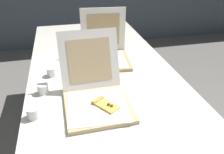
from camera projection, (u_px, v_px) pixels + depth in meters
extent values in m
cube|color=silver|center=(103.00, 75.00, 1.52)|extent=(0.96, 2.29, 0.03)
cylinder|color=gray|center=(49.00, 61.00, 2.53)|extent=(0.04, 0.04, 0.69)
cylinder|color=gray|center=(120.00, 54.00, 2.69)|extent=(0.04, 0.04, 0.69)
cube|color=tan|center=(98.00, 107.00, 1.17)|extent=(0.34, 0.34, 0.02)
cube|color=silver|center=(98.00, 106.00, 1.16)|extent=(0.32, 0.32, 0.00)
cube|color=white|center=(90.00, 60.00, 1.28)|extent=(0.33, 0.12, 0.31)
cube|color=tan|center=(90.00, 60.00, 1.27)|extent=(0.24, 0.09, 0.23)
cube|color=#E5B74C|center=(107.00, 105.00, 1.15)|extent=(0.13, 0.14, 0.01)
cube|color=tan|center=(98.00, 100.00, 1.19)|extent=(0.07, 0.06, 0.02)
sphere|color=red|center=(112.00, 106.00, 1.14)|extent=(0.02, 0.02, 0.02)
sphere|color=#2D6628|center=(109.00, 104.00, 1.15)|extent=(0.02, 0.02, 0.02)
cube|color=tan|center=(106.00, 61.00, 1.65)|extent=(0.36, 0.36, 0.02)
cube|color=silver|center=(105.00, 59.00, 1.64)|extent=(0.33, 0.33, 0.00)
cube|color=white|center=(103.00, 30.00, 1.70)|extent=(0.33, 0.05, 0.33)
cube|color=tan|center=(103.00, 30.00, 1.69)|extent=(0.24, 0.03, 0.24)
cube|color=#E0B266|center=(103.00, 58.00, 1.65)|extent=(0.08, 0.14, 0.01)
cube|color=tan|center=(101.00, 54.00, 1.70)|extent=(0.07, 0.03, 0.02)
sphere|color=orange|center=(104.00, 55.00, 1.66)|extent=(0.02, 0.02, 0.02)
cylinder|color=white|center=(43.00, 89.00, 1.29)|extent=(0.06, 0.06, 0.06)
cylinder|color=white|center=(33.00, 113.00, 1.10)|extent=(0.06, 0.06, 0.06)
cylinder|color=white|center=(52.00, 72.00, 1.47)|extent=(0.06, 0.06, 0.06)
cylinder|color=white|center=(71.00, 50.00, 1.77)|extent=(0.06, 0.06, 0.06)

